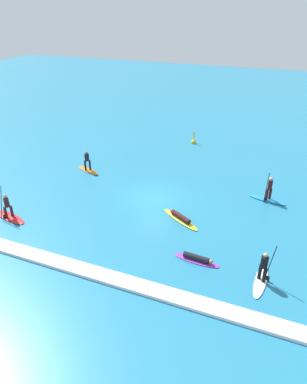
{
  "coord_description": "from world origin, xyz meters",
  "views": [
    {
      "loc": [
        8.13,
        -20.01,
        12.28
      ],
      "look_at": [
        0.0,
        0.0,
        0.5
      ],
      "focal_mm": 32.6,
      "sensor_mm": 36.0,
      "label": 1
    }
  ],
  "objects_px": {
    "surfer_on_purple_board": "(197,259)",
    "surfer_on_blue_board": "(268,195)",
    "surfer_on_white_board": "(262,273)",
    "marker_buoy": "(194,141)",
    "surfer_on_orange_board": "(88,165)",
    "surfer_on_red_board": "(9,213)",
    "surfer_on_yellow_board": "(180,218)"
  },
  "relations": [
    {
      "from": "surfer_on_purple_board",
      "to": "surfer_on_blue_board",
      "type": "bearing_deg",
      "value": 75.32
    },
    {
      "from": "surfer_on_white_board",
      "to": "marker_buoy",
      "type": "relative_size",
      "value": 2.03
    },
    {
      "from": "surfer_on_purple_board",
      "to": "surfer_on_orange_board",
      "type": "xyz_separation_m",
      "value": [
        -11.52,
        7.7,
        0.38
      ]
    },
    {
      "from": "surfer_on_blue_board",
      "to": "marker_buoy",
      "type": "distance_m",
      "value": 12.08
    },
    {
      "from": "surfer_on_blue_board",
      "to": "surfer_on_red_board",
      "type": "bearing_deg",
      "value": 40.88
    },
    {
      "from": "surfer_on_yellow_board",
      "to": "marker_buoy",
      "type": "bearing_deg",
      "value": -46.23
    },
    {
      "from": "surfer_on_orange_board",
      "to": "marker_buoy",
      "type": "relative_size",
      "value": 1.91
    },
    {
      "from": "surfer_on_red_board",
      "to": "marker_buoy",
      "type": "xyz_separation_m",
      "value": [
        7.2,
        17.62,
        -0.2
      ]
    },
    {
      "from": "surfer_on_red_board",
      "to": "surfer_on_orange_board",
      "type": "bearing_deg",
      "value": -83.42
    },
    {
      "from": "surfer_on_yellow_board",
      "to": "surfer_on_blue_board",
      "type": "distance_m",
      "value": 6.8
    },
    {
      "from": "surfer_on_purple_board",
      "to": "surfer_on_blue_board",
      "type": "distance_m",
      "value": 8.66
    },
    {
      "from": "surfer_on_yellow_board",
      "to": "surfer_on_red_board",
      "type": "distance_m",
      "value": 11.04
    },
    {
      "from": "surfer_on_blue_board",
      "to": "surfer_on_red_board",
      "type": "distance_m",
      "value": 17.5
    },
    {
      "from": "surfer_on_white_board",
      "to": "surfer_on_red_board",
      "type": "distance_m",
      "value": 15.83
    },
    {
      "from": "surfer_on_yellow_board",
      "to": "marker_buoy",
      "type": "distance_m",
      "value": 14.06
    },
    {
      "from": "surfer_on_orange_board",
      "to": "surfer_on_yellow_board",
      "type": "bearing_deg",
      "value": 177.36
    },
    {
      "from": "surfer_on_white_board",
      "to": "marker_buoy",
      "type": "height_order",
      "value": "surfer_on_white_board"
    },
    {
      "from": "surfer_on_red_board",
      "to": "marker_buoy",
      "type": "height_order",
      "value": "surfer_on_red_board"
    },
    {
      "from": "surfer_on_yellow_board",
      "to": "surfer_on_purple_board",
      "type": "height_order",
      "value": "surfer_on_yellow_board"
    },
    {
      "from": "surfer_on_yellow_board",
      "to": "surfer_on_orange_board",
      "type": "height_order",
      "value": "surfer_on_orange_board"
    },
    {
      "from": "surfer_on_yellow_board",
      "to": "surfer_on_white_board",
      "type": "bearing_deg",
      "value": 176.33
    },
    {
      "from": "surfer_on_purple_board",
      "to": "surfer_on_orange_board",
      "type": "height_order",
      "value": "surfer_on_orange_board"
    },
    {
      "from": "surfer_on_purple_board",
      "to": "surfer_on_orange_board",
      "type": "relative_size",
      "value": 1.0
    },
    {
      "from": "surfer_on_yellow_board",
      "to": "surfer_on_orange_board",
      "type": "bearing_deg",
      "value": 6.85
    },
    {
      "from": "surfer_on_yellow_board",
      "to": "marker_buoy",
      "type": "height_order",
      "value": "marker_buoy"
    },
    {
      "from": "surfer_on_yellow_board",
      "to": "surfer_on_white_board",
      "type": "relative_size",
      "value": 1.1
    },
    {
      "from": "surfer_on_white_board",
      "to": "surfer_on_red_board",
      "type": "xyz_separation_m",
      "value": [
        -15.83,
        -0.11,
        -0.13
      ]
    },
    {
      "from": "marker_buoy",
      "to": "surfer_on_red_board",
      "type": "bearing_deg",
      "value": -112.23
    },
    {
      "from": "marker_buoy",
      "to": "surfer_on_white_board",
      "type": "bearing_deg",
      "value": -63.75
    },
    {
      "from": "surfer_on_purple_board",
      "to": "marker_buoy",
      "type": "height_order",
      "value": "marker_buoy"
    },
    {
      "from": "surfer_on_yellow_board",
      "to": "surfer_on_orange_board",
      "type": "xyz_separation_m",
      "value": [
        -9.42,
        4.2,
        0.37
      ]
    },
    {
      "from": "surfer_on_red_board",
      "to": "marker_buoy",
      "type": "distance_m",
      "value": 19.03
    }
  ]
}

